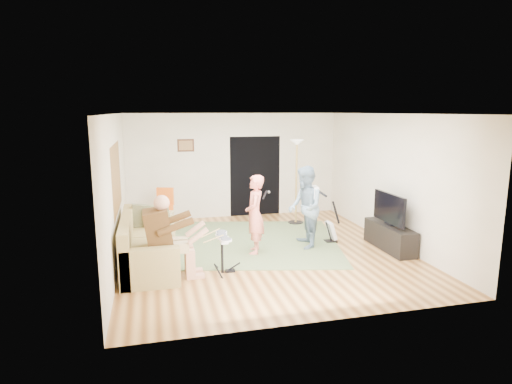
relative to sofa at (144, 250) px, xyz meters
The scene contains 19 objects.
floor 2.34m from the sofa, ahead, with size 6.00×6.00×0.00m, color brown.
walls 2.54m from the sofa, ahead, with size 5.50×6.00×2.70m, color silver, non-canonical shape.
ceiling 3.33m from the sofa, ahead, with size 6.00×6.00×0.00m, color white.
window_blinds 1.41m from the sofa, 131.48° to the left, with size 2.05×2.05×0.00m, color brown.
doorway 4.42m from the sofa, 49.09° to the left, with size 2.10×2.10×0.00m, color black.
picture_frame 3.80m from the sofa, 72.28° to the left, with size 0.42×0.03×0.32m, color #3F2314.
area_rug 2.42m from the sofa, 22.69° to the left, with size 3.53×3.33×0.02m, color #56683F.
sofa is the anchor object (origin of this frame).
drummer 0.82m from the sofa, 56.04° to the right, with size 0.92×0.51×1.41m.
drum_kit 1.45m from the sofa, 26.54° to the right, with size 0.37×0.67×0.69m.
singer 2.16m from the sofa, ahead, with size 0.56×0.37×1.55m, color #F57A6A.
microphone 2.46m from the sofa, ahead, with size 0.06×0.06×0.24m, color black, non-canonical shape.
guitarist 3.23m from the sofa, ahead, with size 0.81×0.63×1.67m, color #6C899F.
guitar_held 3.49m from the sofa, ahead, with size 0.12×0.60×0.26m, color white, non-canonical shape.
guitar_spare 3.89m from the sofa, ahead, with size 0.32×0.29×0.89m.
torchiere_lamp 4.37m from the sofa, 31.13° to the left, with size 0.37×0.37×2.07m.
dining_chair 2.39m from the sofa, 80.01° to the left, with size 0.53×0.55×0.98m.
tv_cabinet 4.81m from the sofa, ahead, with size 0.40×1.40×0.50m, color black.
television 4.79m from the sofa, ahead, with size 0.06×1.07×0.59m, color black.
Camera 1 is at (-2.12, -7.89, 2.75)m, focal length 30.00 mm.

